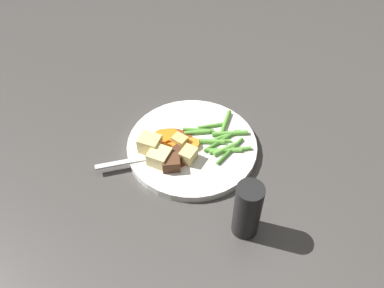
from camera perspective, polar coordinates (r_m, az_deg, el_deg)
ground_plane at (r=0.84m, az=-0.00°, el=-0.69°), size 3.00×3.00×0.00m
dinner_plate at (r=0.84m, az=-0.00°, el=-0.35°), size 0.25×0.25×0.02m
stew_sauce at (r=0.82m, az=-2.87°, el=-0.53°), size 0.10×0.10×0.00m
carrot_slice_0 at (r=0.84m, az=-2.84°, el=1.03°), size 0.04×0.04×0.01m
carrot_slice_1 at (r=0.82m, az=-4.62°, el=-0.29°), size 0.05×0.05×0.01m
carrot_slice_2 at (r=0.82m, az=-2.85°, el=-0.68°), size 0.03×0.03×0.01m
carrot_slice_3 at (r=0.84m, az=-3.87°, el=0.88°), size 0.04×0.04×0.01m
carrot_slice_4 at (r=0.82m, az=-0.14°, el=-0.05°), size 0.04×0.04×0.01m
potato_chunk_0 at (r=0.81m, az=-5.60°, el=-0.01°), size 0.05×0.05×0.03m
potato_chunk_1 at (r=0.82m, az=-1.62°, el=0.37°), size 0.03×0.03×0.02m
potato_chunk_2 at (r=0.79m, az=-4.34°, el=-1.69°), size 0.05×0.05×0.03m
potato_chunk_3 at (r=0.80m, az=-0.49°, el=-1.46°), size 0.04×0.04×0.02m
meat_chunk_0 at (r=0.79m, az=-2.80°, el=-2.48°), size 0.03×0.03×0.02m
meat_chunk_1 at (r=0.80m, az=-2.11°, el=-1.56°), size 0.04×0.04×0.02m
green_bean_0 at (r=0.87m, az=4.46°, el=2.86°), size 0.03×0.06×0.01m
green_bean_1 at (r=0.85m, az=0.72°, el=1.58°), size 0.05×0.01×0.01m
green_bean_2 at (r=0.85m, az=4.75°, el=1.19°), size 0.06×0.02×0.01m
green_bean_3 at (r=0.83m, az=2.40°, el=0.58°), size 0.06×0.02×0.01m
green_bean_4 at (r=0.83m, az=2.54°, el=0.27°), size 0.08×0.01×0.01m
green_bean_5 at (r=0.85m, az=0.89°, el=1.86°), size 0.06×0.02×0.01m
green_bean_6 at (r=0.85m, az=5.06°, el=1.44°), size 0.07×0.01×0.01m
green_bean_7 at (r=0.82m, az=5.06°, el=-0.93°), size 0.06×0.06×0.01m
green_bean_8 at (r=0.82m, az=5.09°, el=-0.80°), size 0.08×0.01×0.01m
green_bean_9 at (r=0.82m, az=4.43°, el=-0.67°), size 0.05×0.03×0.01m
green_bean_10 at (r=0.86m, az=2.68°, el=2.45°), size 0.06×0.01×0.01m
green_bean_11 at (r=0.82m, az=4.29°, el=-0.82°), size 0.07×0.01×0.01m
green_bean_12 at (r=0.83m, az=3.83°, el=0.43°), size 0.07×0.05×0.01m
fork at (r=0.81m, az=-6.22°, el=-1.89°), size 0.18×0.04×0.00m
pepper_mill at (r=0.70m, az=7.35°, el=-8.66°), size 0.04×0.04×0.11m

